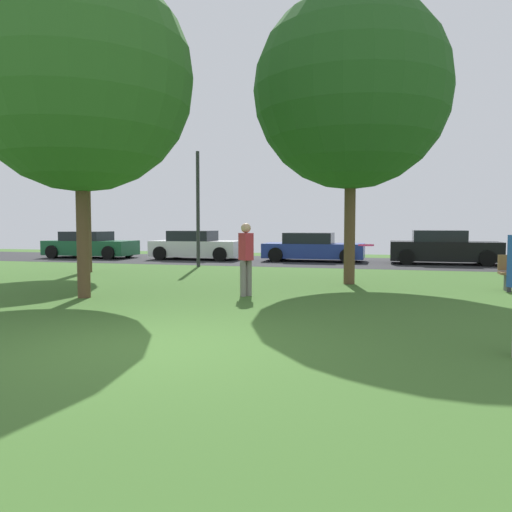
# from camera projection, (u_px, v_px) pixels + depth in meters

# --- Properties ---
(ground_plane) EXTENTS (44.00, 44.00, 0.00)m
(ground_plane) POSITION_uv_depth(u_px,v_px,m) (150.00, 346.00, 6.95)
(ground_plane) COLOR #3D6628
(road_strip) EXTENTS (44.00, 6.40, 0.01)m
(road_strip) POSITION_uv_depth(u_px,v_px,m) (314.00, 262.00, 22.39)
(road_strip) COLOR #28282B
(road_strip) RESTS_ON ground_plane
(oak_tree_right) EXTENTS (3.63, 3.63, 6.67)m
(oak_tree_right) POSITION_uv_depth(u_px,v_px,m) (84.00, 132.00, 17.20)
(oak_tree_right) COLOR brown
(oak_tree_right) RESTS_ON ground_plane
(maple_tree_far) EXTENTS (5.38, 5.38, 8.02)m
(maple_tree_far) POSITION_uv_depth(u_px,v_px,m) (351.00, 91.00, 13.77)
(maple_tree_far) COLOR brown
(maple_tree_far) RESTS_ON ground_plane
(birch_tree_lone) EXTENTS (5.07, 5.07, 7.47)m
(birch_tree_lone) POSITION_uv_depth(u_px,v_px,m) (80.00, 78.00, 11.16)
(birch_tree_lone) COLOR brown
(birch_tree_lone) RESTS_ON ground_plane
(person_catcher) EXTENTS (0.39, 0.38, 1.70)m
(person_catcher) POSITION_uv_depth(u_px,v_px,m) (246.00, 256.00, 11.67)
(person_catcher) COLOR slate
(person_catcher) RESTS_ON ground_plane
(frisbee_disc) EXTENTS (0.38, 0.38, 0.03)m
(frisbee_disc) POSITION_uv_depth(u_px,v_px,m) (366.00, 245.00, 8.52)
(frisbee_disc) COLOR #EA2D6B
(parked_car_green) EXTENTS (4.41, 2.09, 1.31)m
(parked_car_green) POSITION_uv_depth(u_px,v_px,m) (90.00, 245.00, 24.93)
(parked_car_green) COLOR #195633
(parked_car_green) RESTS_ON ground_plane
(parked_car_white) EXTENTS (4.19, 2.09, 1.36)m
(parked_car_white) POSITION_uv_depth(u_px,v_px,m) (196.00, 246.00, 23.79)
(parked_car_white) COLOR white
(parked_car_white) RESTS_ON ground_plane
(parked_car_blue) EXTENTS (4.46, 2.07, 1.29)m
(parked_car_blue) POSITION_uv_depth(u_px,v_px,m) (313.00, 248.00, 22.66)
(parked_car_blue) COLOR #233893
(parked_car_blue) RESTS_ON ground_plane
(parked_car_black) EXTENTS (4.37, 1.95, 1.42)m
(parked_car_black) POSITION_uv_depth(u_px,v_px,m) (443.00, 248.00, 21.01)
(parked_car_black) COLOR black
(parked_car_black) RESTS_ON ground_plane
(street_lamp_post) EXTENTS (0.14, 0.14, 4.50)m
(street_lamp_post) POSITION_uv_depth(u_px,v_px,m) (198.00, 209.00, 19.60)
(street_lamp_post) COLOR #2D2D33
(street_lamp_post) RESTS_ON ground_plane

